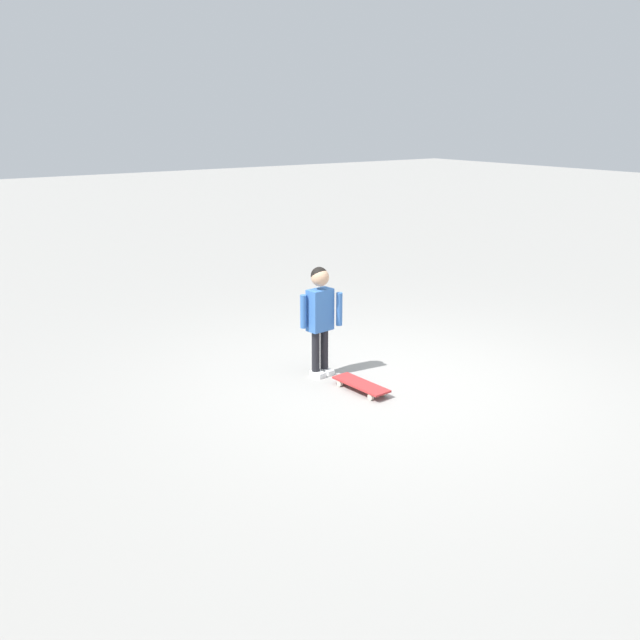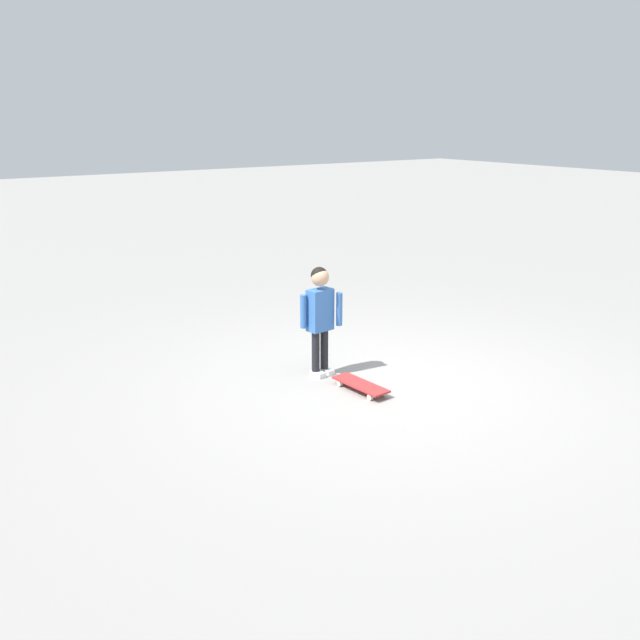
{
  "view_description": "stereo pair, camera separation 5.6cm",
  "coord_description": "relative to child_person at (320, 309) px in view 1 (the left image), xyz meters",
  "views": [
    {
      "loc": [
        3.99,
        4.59,
        2.42
      ],
      "look_at": [
        0.35,
        -0.56,
        0.55
      ],
      "focal_mm": 39.01,
      "sensor_mm": 36.0,
      "label": 1
    },
    {
      "loc": [
        3.94,
        4.62,
        2.42
      ],
      "look_at": [
        0.35,
        -0.56,
        0.55
      ],
      "focal_mm": 39.01,
      "sensor_mm": 36.0,
      "label": 2
    }
  ],
  "objects": [
    {
      "name": "ground_plane",
      "position": [
        -0.35,
        0.56,
        -0.66
      ],
      "size": [
        50.0,
        50.0,
        0.0
      ],
      "primitive_type": "plane",
      "color": "gray"
    },
    {
      "name": "child_person",
      "position": [
        0.0,
        0.0,
        0.0
      ],
      "size": [
        0.39,
        0.21,
        1.06
      ],
      "color": "black",
      "rests_on": "ground"
    },
    {
      "name": "skateboard",
      "position": [
        -0.06,
        0.56,
        -0.6
      ],
      "size": [
        0.23,
        0.61,
        0.07
      ],
      "color": "#B22D2D",
      "rests_on": "ground"
    }
  ]
}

